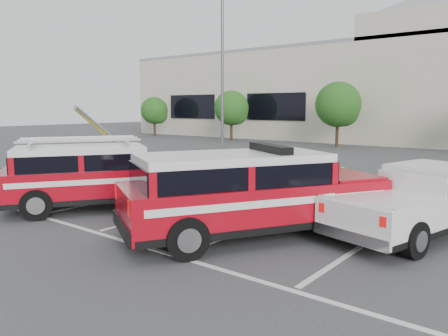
# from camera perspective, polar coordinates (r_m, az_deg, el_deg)

# --- Properties ---
(ground) EXTENTS (120.00, 120.00, 0.00)m
(ground) POSITION_cam_1_polar(r_m,az_deg,el_deg) (12.80, -5.96, -5.55)
(ground) COLOR #3A3A3D
(ground) RESTS_ON ground
(stall_markings) EXTENTS (23.00, 15.00, 0.01)m
(stall_markings) POSITION_cam_1_polar(r_m,az_deg,el_deg) (16.24, 5.24, -2.61)
(stall_markings) COLOR silver
(stall_markings) RESTS_ON ground
(convention_building) EXTENTS (60.00, 16.99, 13.20)m
(convention_building) POSITION_cam_1_polar(r_m,az_deg,el_deg) (41.64, 27.04, 9.52)
(convention_building) COLOR beige
(convention_building) RESTS_ON ground
(tree_far_left) EXTENTS (2.77, 2.77, 3.99)m
(tree_far_left) POSITION_cam_1_polar(r_m,az_deg,el_deg) (45.69, -8.97, 7.30)
(tree_far_left) COLOR #3F2B19
(tree_far_left) RESTS_ON ground
(tree_left) EXTENTS (3.07, 3.07, 4.42)m
(tree_left) POSITION_cam_1_polar(r_m,az_deg,el_deg) (38.91, 1.12, 7.68)
(tree_left) COLOR #3F2B19
(tree_left) RESTS_ON ground
(tree_mid_left) EXTENTS (3.37, 3.37, 4.85)m
(tree_mid_left) POSITION_cam_1_polar(r_m,az_deg,el_deg) (33.78, 14.85, 7.83)
(tree_mid_left) COLOR #3F2B19
(tree_mid_left) RESTS_ON ground
(light_pole_left) EXTENTS (0.90, 0.60, 10.24)m
(light_pole_left) POSITION_cam_1_polar(r_m,az_deg,el_deg) (26.83, -0.22, 12.70)
(light_pole_left) COLOR #59595E
(light_pole_left) RESTS_ON ground
(fire_chief_suv) EXTENTS (4.92, 6.33, 2.12)m
(fire_chief_suv) POSITION_cam_1_polar(r_m,az_deg,el_deg) (10.10, 3.39, -4.13)
(fire_chief_suv) COLOR #9E0714
(fire_chief_suv) RESTS_ON ground
(white_pickup) EXTENTS (3.09, 5.57, 1.62)m
(white_pickup) POSITION_cam_1_polar(r_m,az_deg,el_deg) (11.32, 24.39, -4.66)
(white_pickup) COLOR silver
(white_pickup) RESTS_ON ground
(ladder_suv) EXTENTS (4.62, 5.60, 2.10)m
(ladder_suv) POSITION_cam_1_polar(r_m,az_deg,el_deg) (13.44, -16.36, -1.53)
(ladder_suv) COLOR #9E0714
(ladder_suv) RESTS_ON ground
(utility_rig) EXTENTS (3.13, 3.88, 3.06)m
(utility_rig) POSITION_cam_1_polar(r_m,az_deg,el_deg) (19.41, -17.31, 0.60)
(utility_rig) COLOR #59595E
(utility_rig) RESTS_ON ground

